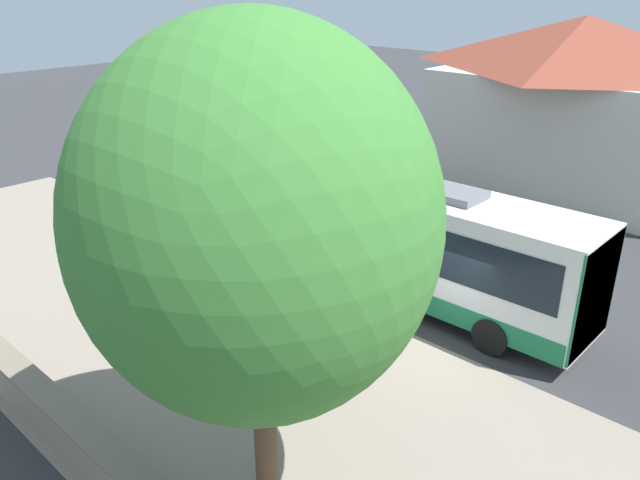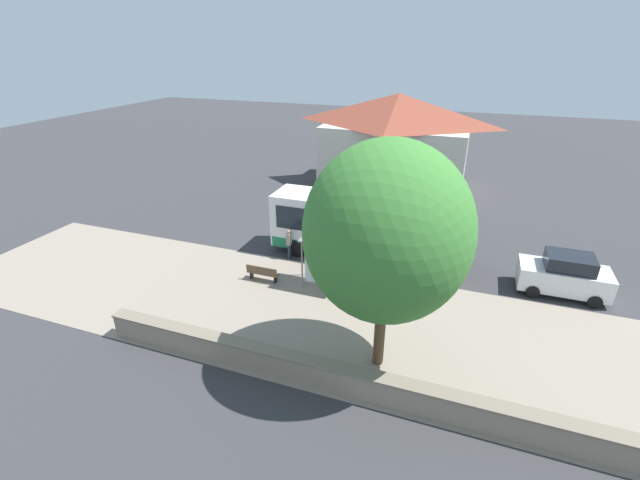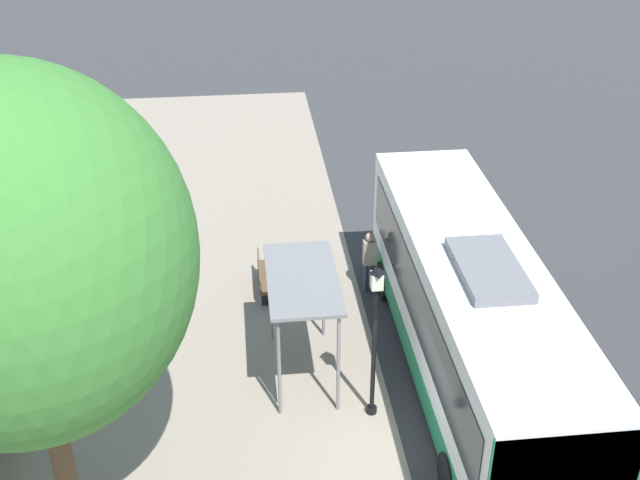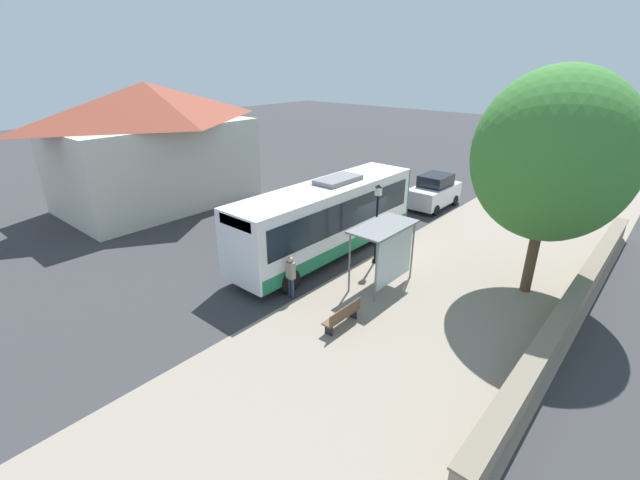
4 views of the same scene
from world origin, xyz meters
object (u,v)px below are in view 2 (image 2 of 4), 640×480
(shade_tree, at_px, (387,233))
(street_lamp_near, at_px, (370,240))
(bus, at_px, (366,227))
(bus_shelter, at_px, (332,249))
(pedestrian, at_px, (289,241))
(bench, at_px, (263,273))
(parked_car_behind_bus, at_px, (564,275))

(shade_tree, bearing_deg, street_lamp_near, 17.10)
(bus, bearing_deg, bus_shelter, 168.29)
(pedestrian, relative_size, bench, 1.04)
(bench, bearing_deg, bus_shelter, -80.60)
(parked_car_behind_bus, bearing_deg, bus_shelter, 107.11)
(bus, distance_m, pedestrian, 4.42)
(bus_shelter, distance_m, bench, 3.96)
(bus_shelter, distance_m, street_lamp_near, 2.18)
(bus_shelter, xyz_separation_m, parked_car_behind_bus, (3.34, -10.85, -1.15))
(bus_shelter, relative_size, parked_car_behind_bus, 0.75)
(bus_shelter, height_order, street_lamp_near, street_lamp_near)
(street_lamp_near, xyz_separation_m, parked_car_behind_bus, (1.83, -9.29, -1.24))
(street_lamp_near, distance_m, shade_tree, 7.25)
(street_lamp_near, bearing_deg, bench, 112.39)
(pedestrian, height_order, parked_car_behind_bus, parked_car_behind_bus)
(pedestrian, distance_m, parked_car_behind_bus, 14.16)
(pedestrian, bearing_deg, bus_shelter, -124.38)
(bus_shelter, relative_size, shade_tree, 0.35)
(bench, bearing_deg, parked_car_behind_bus, -74.74)
(bus_shelter, bearing_deg, pedestrian, 55.62)
(street_lamp_near, bearing_deg, bus, 18.83)
(bus_shelter, height_order, pedestrian, bus_shelter)
(bus, xyz_separation_m, shade_tree, (-8.44, -2.67, 3.65))
(bus_shelter, height_order, shade_tree, shade_tree)
(bus, xyz_separation_m, bench, (-4.37, 4.32, -1.43))
(bus_shelter, bearing_deg, shade_tree, -143.38)
(bus, xyz_separation_m, parked_car_behind_bus, (-0.45, -10.07, -0.90))
(bench, bearing_deg, street_lamp_near, -67.61)
(bench, relative_size, shade_tree, 0.20)
(bench, relative_size, street_lamp_near, 0.46)
(bus, distance_m, bus_shelter, 3.88)
(bus_shelter, distance_m, shade_tree, 6.72)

